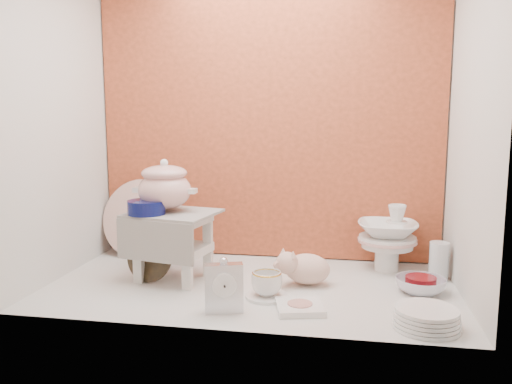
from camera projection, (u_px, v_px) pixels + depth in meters
The scene contains 17 objects.
ground at pixel (251, 285), 2.32m from camera, with size 1.80×1.80×0.00m, color silver.
niche_shell at pixel (258, 76), 2.36m from camera, with size 1.86×1.03×1.53m.
step_stool at pixel (174, 246), 2.39m from camera, with size 0.38×0.32×0.32m, color silver, non-canonical shape.
soup_tureen at pixel (165, 185), 2.37m from camera, with size 0.28×0.28×0.24m, color white, non-canonical shape.
cobalt_bowl at pixel (146, 207), 2.31m from camera, with size 0.17×0.17×0.06m, color #090E47.
floral_platter at pixel (139, 219), 2.77m from camera, with size 0.43×0.14×0.41m, color white, non-canonical shape.
blue_white_vase at pixel (162, 233), 2.73m from camera, with size 0.27×0.27×0.28m, color white.
lacquer_tray at pixel (150, 254), 2.37m from camera, with size 0.25×0.08×0.25m, color black, non-canonical shape.
mantel_clock at pixel (224, 286), 1.99m from camera, with size 0.15×0.05×0.21m, color silver.
plush_pig at pixel (307, 268), 2.31m from camera, with size 0.26×0.18×0.15m, color beige.
teacup_saucer at pixel (267, 296), 2.16m from camera, with size 0.18×0.18×0.01m, color white.
gold_rim_teacup at pixel (267, 283), 2.15m from camera, with size 0.13×0.13×0.10m, color white.
lattice_dish at pixel (300, 307), 2.02m from camera, with size 0.18×0.18×0.03m, color white.
dinner_plate_stack at pixel (426, 318), 1.85m from camera, with size 0.24×0.24×0.07m, color white.
crystal_bowl at pixel (421, 285), 2.22m from camera, with size 0.21×0.21×0.07m, color silver.
clear_glass_vase at pixel (439, 261), 2.39m from camera, with size 0.09×0.09×0.18m, color silver.
porcelain_tower at pixel (387, 237), 2.52m from camera, with size 0.29×0.29×0.33m, color white, non-canonical shape.
Camera 1 is at (0.41, -2.20, 0.76)m, focal length 36.38 mm.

